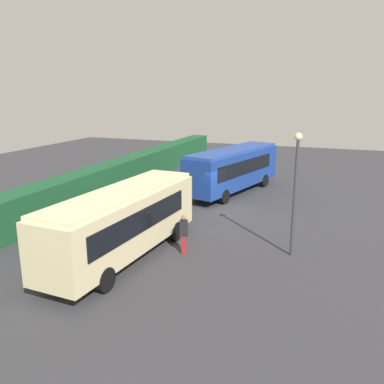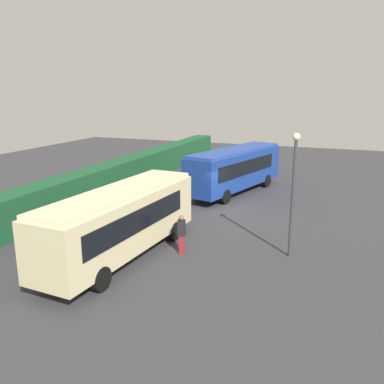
{
  "view_description": "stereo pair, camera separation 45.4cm",
  "coord_description": "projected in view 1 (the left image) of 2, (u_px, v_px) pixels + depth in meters",
  "views": [
    {
      "loc": [
        -24.41,
        -6.73,
        7.62
      ],
      "look_at": [
        -2.25,
        1.45,
        1.6
      ],
      "focal_mm": 37.83,
      "sensor_mm": 36.0,
      "label": 1
    },
    {
      "loc": [
        -24.25,
        -7.16,
        7.62
      ],
      "look_at": [
        -2.25,
        1.45,
        1.6
      ],
      "focal_mm": 37.83,
      "sensor_mm": 36.0,
      "label": 2
    }
  ],
  "objects": [
    {
      "name": "bus_blue",
      "position": [
        233.0,
        168.0,
        30.3
      ],
      "size": [
        10.24,
        4.98,
        3.33
      ],
      "rotation": [
        0.0,
        0.0,
        -0.27
      ],
      "color": "navy",
      "rests_on": "ground_plane"
    },
    {
      "name": "ground_plane",
      "position": [
        225.0,
        210.0,
        26.33
      ],
      "size": [
        64.0,
        64.0,
        0.0
      ],
      "primitive_type": "plane",
      "color": "#38383D"
    },
    {
      "name": "person_right",
      "position": [
        115.0,
        213.0,
        22.29
      ],
      "size": [
        0.49,
        0.49,
        1.83
      ],
      "rotation": [
        0.0,
        0.0,
        2.35
      ],
      "color": "black",
      "rests_on": "ground_plane"
    },
    {
      "name": "bus_cream",
      "position": [
        124.0,
        220.0,
        18.32
      ],
      "size": [
        9.95,
        3.11,
        3.26
      ],
      "rotation": [
        0.0,
        0.0,
        -0.07
      ],
      "color": "beige",
      "rests_on": "ground_plane"
    },
    {
      "name": "person_left",
      "position": [
        29.0,
        265.0,
        15.9
      ],
      "size": [
        0.48,
        0.49,
        1.71
      ],
      "rotation": [
        0.0,
        0.0,
        0.72
      ],
      "color": "#334C8C",
      "rests_on": "ground_plane"
    },
    {
      "name": "hedge_row",
      "position": [
        100.0,
        182.0,
        29.21
      ],
      "size": [
        44.0,
        1.77,
        2.22
      ],
      "primitive_type": "cube",
      "color": "#1A512D",
      "rests_on": "ground_plane"
    },
    {
      "name": "lamppost",
      "position": [
        296.0,
        181.0,
        18.25
      ],
      "size": [
        0.36,
        0.36,
        5.78
      ],
      "color": "#38383D",
      "rests_on": "ground_plane"
    },
    {
      "name": "person_center",
      "position": [
        184.0,
        233.0,
        19.12
      ],
      "size": [
        0.37,
        0.45,
        1.89
      ],
      "rotation": [
        0.0,
        0.0,
        0.33
      ],
      "color": "maroon",
      "rests_on": "ground_plane"
    }
  ]
}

